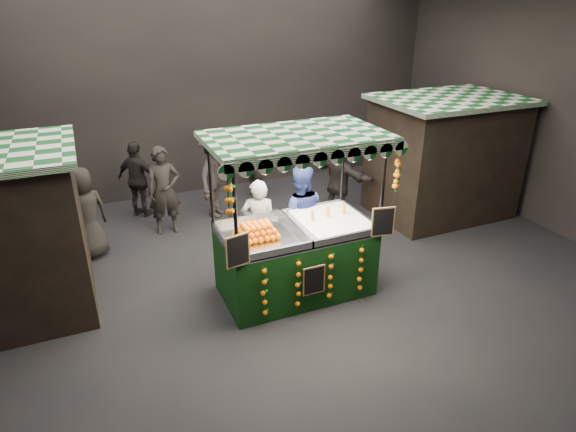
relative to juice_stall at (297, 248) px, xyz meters
name	(u,v)px	position (x,y,z in m)	size (l,w,h in m)	color
ground	(285,285)	(-0.10, 0.25, -0.84)	(12.00, 12.00, 0.00)	black
market_hall	(285,84)	(-0.10, 0.25, 2.55)	(12.10, 10.10, 5.05)	black
neighbour_stall_right	(443,157)	(4.30, 1.75, 0.47)	(3.00, 2.20, 2.60)	black
juice_stall	(297,248)	(0.00, 0.00, 0.00)	(2.78, 1.63, 2.69)	#0C330B
vendor_grey	(259,226)	(-0.30, 0.96, 0.02)	(0.73, 0.60, 1.71)	gray
vendor_blue	(300,216)	(0.44, 0.87, 0.11)	(1.11, 0.99, 1.89)	navy
shopper_0	(164,191)	(-1.53, 3.15, 0.08)	(0.68, 0.46, 1.83)	black
shopper_1	(404,162)	(4.16, 2.93, 0.02)	(0.96, 0.82, 1.72)	#2E2925
shopper_2	(138,180)	(-1.91, 4.20, 0.02)	(1.03, 0.97, 1.71)	black
shopper_3	(216,175)	(-0.34, 3.54, 0.13)	(1.35, 1.41, 1.92)	#2B2523
shopper_4	(85,214)	(-3.07, 2.66, 0.05)	(1.01, 0.85, 1.76)	black
shopper_5	(339,175)	(2.19, 2.60, 0.07)	(0.96, 1.75, 1.80)	#2C2724
shopper_6	(254,161)	(0.81, 4.28, 0.06)	(0.65, 0.77, 1.80)	black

